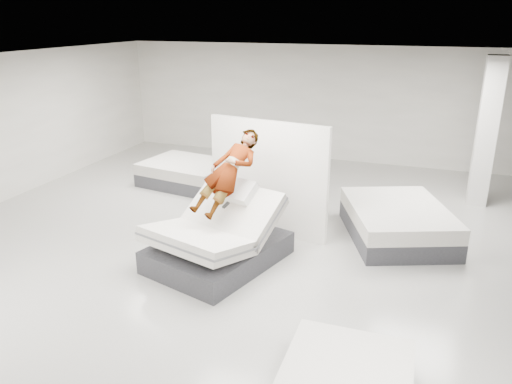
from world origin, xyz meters
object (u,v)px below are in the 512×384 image
person (229,184)px  column (486,133)px  hero_bed (218,240)px  flat_bed_right_far (397,222)px  flat_bed_left_far (188,173)px  remote (226,205)px  divider_panel (268,178)px

person → column: bearing=61.7°
hero_bed → flat_bed_right_far: bearing=37.1°
flat_bed_right_far → flat_bed_left_far: flat_bed_right_far is taller
remote → divider_panel: 1.61m
person → remote: person is taller
flat_bed_right_far → flat_bed_left_far: bearing=163.9°
hero_bed → flat_bed_left_far: size_ratio=1.11×
hero_bed → divider_panel: 1.69m
divider_panel → flat_bed_right_far: size_ratio=0.88×
divider_panel → remote: bearing=-87.0°
remote → column: bearing=65.1°
hero_bed → remote: hero_bed is taller
person → flat_bed_left_far: (-2.47, 3.24, -1.03)m
remote → column: size_ratio=0.04×
remote → divider_panel: divider_panel is taller
hero_bed → flat_bed_right_far: size_ratio=0.94×
person → hero_bed: bearing=-90.0°
divider_panel → flat_bed_left_far: (-2.75, 2.05, -0.80)m
person → divider_panel: size_ratio=0.72×
flat_bed_right_far → column: size_ratio=0.85×
flat_bed_left_far → column: column is taller
divider_panel → flat_bed_left_far: divider_panel is taller
flat_bed_left_far → hero_bed: bearing=-56.2°
hero_bed → person: bearing=73.5°
hero_bed → remote: 0.73m
person → remote: 0.46m
remote → flat_bed_left_far: remote is taller
hero_bed → divider_panel: divider_panel is taller
person → flat_bed_right_far: 3.34m
hero_bed → column: (4.25, 4.51, 1.19)m
hero_bed → column: size_ratio=0.80×
hero_bed → person: 0.96m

